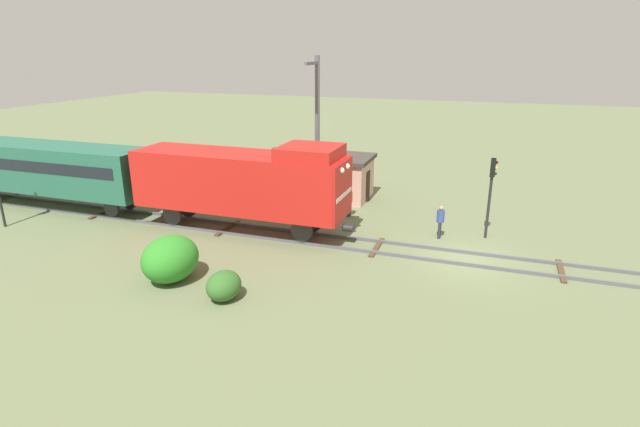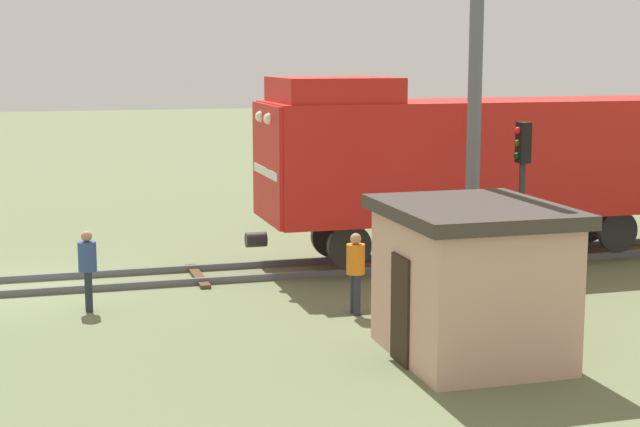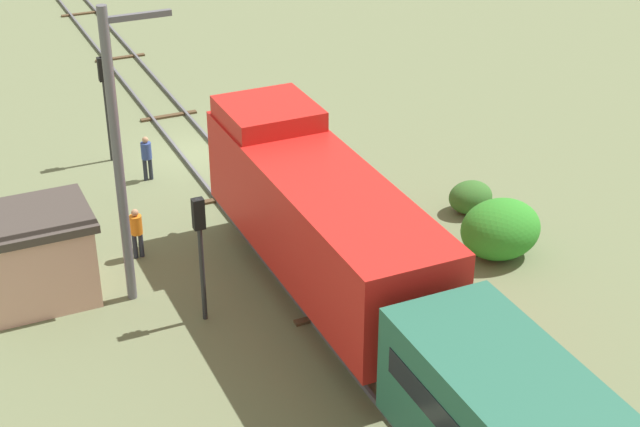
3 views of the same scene
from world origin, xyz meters
name	(u,v)px [view 1 (image 1 of 3)]	position (x,y,z in m)	size (l,w,h in m)	color
ground_plane	(464,259)	(0.00, 0.00, 0.00)	(145.93, 145.93, 0.00)	#66704C
railway_track	(464,258)	(0.00, 0.00, 0.07)	(2.40, 97.28, 0.16)	#595960
locomotive	(243,180)	(0.00, 11.11, 2.77)	(2.90, 11.60, 4.60)	red
passenger_car_leading	(42,166)	(0.00, 24.44, 2.52)	(2.84, 14.00, 3.66)	#26604C
traffic_signal_near	(491,183)	(3.20, -0.84, 2.85)	(0.32, 0.34, 4.09)	#262628
traffic_signal_mid	(276,168)	(3.40, 10.79, 2.68)	(0.32, 0.34, 3.83)	#262628
worker_near_track	(440,219)	(2.40, 1.39, 1.00)	(0.38, 0.38, 1.70)	#262B38
worker_by_signal	(349,199)	(4.20, 6.66, 1.00)	(0.38, 0.38, 1.70)	#262B38
catenary_mast	(317,131)	(4.94, 8.86, 4.64)	(1.94, 0.28, 8.78)	#595960
relay_hut	(348,178)	(7.50, 7.71, 1.39)	(3.50, 2.90, 2.74)	#D19E8C
bush_near	(224,286)	(-6.93, 8.42, 0.56)	(1.55, 1.27, 1.13)	#326326
bush_mid	(170,259)	(-6.18, 11.30, 0.95)	(2.62, 2.14, 1.90)	#2E8426
bush_far	(165,174)	(5.90, 20.27, 0.99)	(2.71, 2.22, 1.97)	#306E26
bush_back	(193,168)	(9.16, 20.15, 0.71)	(1.96, 1.61, 1.43)	#257926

